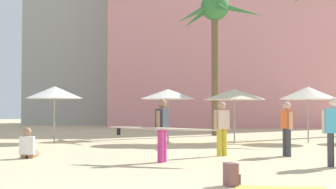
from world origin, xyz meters
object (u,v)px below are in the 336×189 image
Objects in this scene: backpack at (231,175)px; person_far_right at (287,126)px; person_mid_left at (162,128)px; cafe_umbrella_0 at (55,92)px; cafe_umbrella_2 at (234,94)px; person_far_left at (335,129)px; palm_tree_far_left at (215,20)px; cafe_umbrella_4 at (308,93)px; person_mid_center at (222,126)px; cafe_umbrella_3 at (168,94)px; person_near_left at (28,147)px.

backpack is 5.79m from person_far_right.
cafe_umbrella_0 is at bearing 145.82° from person_mid_left.
backpack is (-1.20, -10.45, -1.82)m from cafe_umbrella_2.
cafe_umbrella_0 reaches higher than backpack.
backpack is 4.01m from person_far_left.
palm_tree_far_left is 7.61m from cafe_umbrella_4.
person_far_right is (1.92, -0.06, -0.00)m from person_mid_center.
person_mid_left is at bearing -111.00° from cafe_umbrella_2.
person_far_right is at bearing -82.70° from palm_tree_far_left.
person_far_left is (2.78, 2.80, 0.72)m from backpack.
cafe_umbrella_3 is 1.40× the size of person_mid_center.
person_mid_center reaches higher than person_near_left.
cafe_umbrella_0 is (-7.15, -5.50, -4.15)m from palm_tree_far_left.
cafe_umbrella_4 is (10.69, 0.21, -0.03)m from cafe_umbrella_0.
person_far_left is 1.03× the size of person_mid_center.
cafe_umbrella_2 is (0.41, -5.75, -4.25)m from palm_tree_far_left.
cafe_umbrella_0 is 7.57m from cafe_umbrella_2.
person_mid_left is at bearing -111.79° from person_near_left.
palm_tree_far_left reaches higher than person_far_right.
person_mid_center is at bearing -111.14° from person_far_left.
cafe_umbrella_0 reaches higher than person_mid_left.
person_mid_center is (1.71, 1.82, -0.02)m from person_mid_left.
person_far_right is (3.72, -4.94, -1.14)m from cafe_umbrella_3.
person_far_left is at bearing -40.84° from cafe_umbrella_0.
cafe_umbrella_4 is at bearing 73.13° from person_mid_left.
palm_tree_far_left reaches higher than person_near_left.
cafe_umbrella_0 reaches higher than cafe_umbrella_3.
cafe_umbrella_3 is 1.35× the size of person_far_left.
person_near_left is at bearing -146.97° from cafe_umbrella_4.
cafe_umbrella_0 is 4.85m from cafe_umbrella_3.
cafe_umbrella_3 is 5.32m from person_mid_center.
person_mid_left reaches higher than person_near_left.
person_mid_center is at bearing -100.42° from cafe_umbrella_2.
person_mid_left is (-1.44, 3.56, 0.71)m from backpack.
cafe_umbrella_4 is 2.37× the size of person_near_left.
person_far_right is at bearing 48.68° from backpack.
cafe_umbrella_2 is at bearing 90.28° from person_mid_left.
cafe_umbrella_4 is at bearing -63.49° from person_near_left.
palm_tree_far_left is 14.40m from person_near_left.
palm_tree_far_left is 14.56m from person_far_left.
person_mid_left is (-5.77, -7.35, -1.18)m from cafe_umbrella_4.
cafe_umbrella_4 reaches higher than person_near_left.
person_mid_center is at bearing -88.86° from person_near_left.
backpack is at bearing -92.82° from palm_tree_far_left.
backpack is (6.36, -10.70, -1.92)m from cafe_umbrella_0.
person_far_right is (2.19, 5.31, 0.69)m from backpack.
palm_tree_far_left is 12.22m from person_far_right.
cafe_umbrella_3 is at bearing -125.35° from person_far_left.
person_far_right is (0.99, -5.14, -1.13)m from cafe_umbrella_2.
cafe_umbrella_0 is 10.69m from cafe_umbrella_4.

